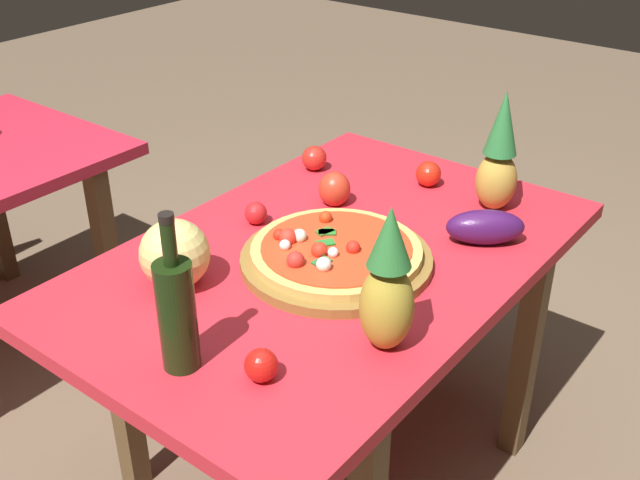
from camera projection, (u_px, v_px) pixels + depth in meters
The scene contains 14 objects.
ground_plane at pixel (329, 463), 2.27m from camera, with size 10.00×10.00×0.00m, color brown.
display_table at pixel (330, 280), 1.95m from camera, with size 1.37×0.89×0.73m.
pizza_board at pixel (336, 260), 1.85m from camera, with size 0.47×0.47×0.03m, color olive.
pizza at pixel (334, 250), 1.84m from camera, with size 0.42×0.42×0.06m.
wine_bottle at pixel (177, 312), 1.46m from camera, with size 0.08×0.08×0.34m.
pineapple_left at pixel (499, 158), 2.05m from camera, with size 0.11×0.11×0.34m.
pineapple_right at pixel (388, 287), 1.51m from camera, with size 0.11×0.11×0.32m.
melon at pixel (175, 254), 1.74m from camera, with size 0.16×0.16×0.16m, color #D9CC73.
bell_pepper at pixel (334, 189), 2.12m from camera, with size 0.09×0.09×0.10m, color red.
eggplant at pixel (485, 227), 1.93m from camera, with size 0.20×0.09×0.09m, color #3B144B.
tomato_beside_pepper at pixel (428, 174), 2.23m from camera, with size 0.07×0.07×0.07m, color red.
tomato_by_bottle at pixel (314, 158), 2.33m from camera, with size 0.08×0.08×0.08m, color red.
tomato_at_corner at pixel (261, 365), 1.47m from camera, with size 0.07×0.07×0.07m, color red.
tomato_near_board at pixel (256, 213), 2.03m from camera, with size 0.06×0.06×0.06m, color red.
Camera 1 is at (-1.32, -0.99, 1.70)m, focal length 42.84 mm.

